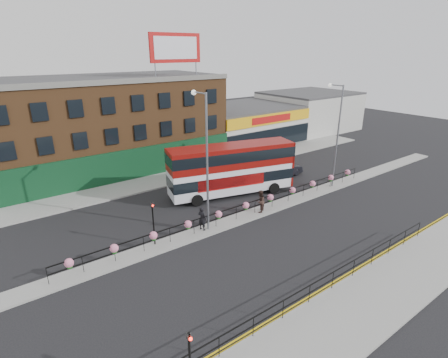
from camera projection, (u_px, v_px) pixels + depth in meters
ground at (246, 217)px, 28.85m from camera, size 120.00×120.00×0.00m
south_pavement at (381, 293)px, 19.80m from camera, size 60.00×4.00×0.15m
north_pavement at (175, 177)px, 37.86m from camera, size 60.00×4.00×0.15m
median at (246, 217)px, 28.83m from camera, size 60.00×1.60×0.15m
yellow_line_inner at (346, 274)px, 21.55m from camera, size 60.00×0.10×0.01m
yellow_line_outer at (349, 276)px, 21.42m from camera, size 60.00×0.10×0.01m
brick_building at (108, 123)px, 39.85m from camera, size 25.00×12.21×10.30m
supermarket at (243, 124)px, 51.85m from camera, size 15.00×12.25×5.30m
warehouse_east at (309, 111)px, 59.99m from camera, size 14.50×12.00×6.30m
billboard at (176, 48)px, 36.93m from camera, size 6.00×0.29×4.40m
median_railing at (246, 206)px, 28.49m from camera, size 30.04×0.56×1.23m
south_railing at (333, 276)px, 19.80m from camera, size 20.04×0.05×1.12m
double_decker_bus at (232, 165)px, 32.51m from camera, size 12.24×5.70×4.82m
car at (283, 170)px, 37.83m from camera, size 2.18×4.97×1.58m
pedestrian_a at (202, 218)px, 26.28m from camera, size 0.98×0.89×1.90m
pedestrian_b at (260, 201)px, 29.19m from camera, size 1.60×1.58×1.93m
lamp_column_west at (205, 152)px, 24.78m from camera, size 0.37×1.80×10.25m
lamp_column_east at (336, 128)px, 33.35m from camera, size 0.36×1.74×9.90m
traffic_light_south at (190, 352)px, 13.01m from camera, size 0.15×0.28×3.65m
traffic_light_median at (153, 214)px, 23.82m from camera, size 0.15×0.28×3.65m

